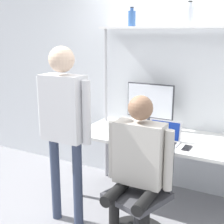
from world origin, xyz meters
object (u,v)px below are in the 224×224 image
object	(u,v)px
laptop	(163,136)
person_standing	(64,114)
bottle_clear	(190,15)
office_chair	(140,210)
person_seated	(138,159)
bottle_blue	(132,18)
monitor	(150,104)
cell_phone	(187,148)

from	to	relation	value
laptop	person_standing	bearing A→B (deg)	-137.80
bottle_clear	office_chair	bearing A→B (deg)	-95.61
person_seated	bottle_blue	xyz separation A→B (m)	(-0.54, 1.01, 1.19)
office_chair	person_seated	distance (m)	0.50
laptop	bottle_clear	world-z (taller)	bottle_clear
monitor	office_chair	world-z (taller)	monitor
laptop	person_standing	distance (m)	1.03
person_seated	bottle_blue	distance (m)	1.65
monitor	cell_phone	bearing A→B (deg)	-39.30
cell_phone	person_seated	world-z (taller)	person_seated
laptop	cell_phone	bearing A→B (deg)	-17.66
person_seated	monitor	bearing A→B (deg)	106.04
cell_phone	person_seated	bearing A→B (deg)	-118.38
cell_phone	bottle_clear	size ratio (longest dim) A/B	0.62
laptop	office_chair	world-z (taller)	laptop
monitor	cell_phone	world-z (taller)	monitor
cell_phone	laptop	bearing A→B (deg)	162.34
monitor	person_seated	size ratio (longest dim) A/B	0.42
person_seated	person_standing	size ratio (longest dim) A/B	0.77
bottle_clear	bottle_blue	size ratio (longest dim) A/B	1.17
cell_phone	bottle_clear	xyz separation A→B (m)	(-0.17, 0.49, 1.23)
monitor	person_standing	size ratio (longest dim) A/B	0.32
cell_phone	monitor	bearing A→B (deg)	140.70
office_chair	bottle_clear	bearing A→B (deg)	84.39
person_seated	person_standing	bearing A→B (deg)	-175.35
laptop	person_seated	world-z (taller)	person_seated
office_chair	person_standing	distance (m)	1.10
laptop	person_seated	size ratio (longest dim) A/B	0.26
person_standing	bottle_blue	size ratio (longest dim) A/B	8.22
laptop	office_chair	bearing A→B (deg)	-90.52
monitor	office_chair	xyz separation A→B (m)	(0.29, -0.94, -0.75)
bottle_blue	bottle_clear	bearing A→B (deg)	0.00
person_standing	bottle_blue	distance (m)	1.39
cell_phone	office_chair	world-z (taller)	office_chair
laptop	bottle_blue	world-z (taller)	bottle_blue
bottle_clear	laptop	bearing A→B (deg)	-102.48
laptop	cell_phone	world-z (taller)	laptop
monitor	bottle_clear	xyz separation A→B (m)	(0.39, 0.03, 0.95)
office_chair	bottle_blue	bearing A→B (deg)	119.65
cell_phone	bottle_blue	distance (m)	1.54
cell_phone	bottle_blue	bearing A→B (deg)	149.11
bottle_clear	person_standing	bearing A→B (deg)	-127.52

